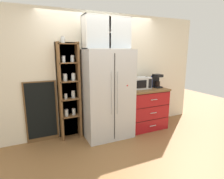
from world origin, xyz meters
name	(u,v)px	position (x,y,z in m)	size (l,w,h in m)	color
ground_plane	(108,135)	(0.00, 0.00, 0.00)	(10.63, 10.63, 0.00)	olive
wall_back_cream	(101,74)	(0.00, 0.40, 1.27)	(4.93, 0.10, 2.55)	silver
refrigerator	(108,94)	(0.00, 0.01, 0.90)	(0.96, 0.69, 1.79)	silver
pantry_shelf_column	(69,89)	(-0.72, 0.29, 1.01)	(0.45, 0.26, 2.03)	brown
counter_cabinet	(145,108)	(0.96, 0.05, 0.47)	(0.91, 0.64, 0.93)	#A8161C
microwave	(140,83)	(0.82, 0.10, 1.06)	(0.44, 0.33, 0.26)	silver
coffee_maker	(157,81)	(1.26, 0.05, 1.09)	(0.17, 0.20, 0.31)	black
mug_sage	(148,87)	(0.96, -0.01, 0.98)	(0.12, 0.09, 0.10)	#8CA37F
bottle_cobalt	(151,83)	(1.09, 0.04, 1.06)	(0.06, 0.06, 0.28)	navy
bottle_green	(146,83)	(0.96, 0.06, 1.05)	(0.07, 0.07, 0.27)	#285B33
upper_cabinet	(106,33)	(0.00, 0.06, 2.10)	(0.92, 0.32, 0.61)	silver
chalkboard_menu	(42,112)	(-1.27, 0.33, 0.61)	(0.60, 0.04, 1.20)	brown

